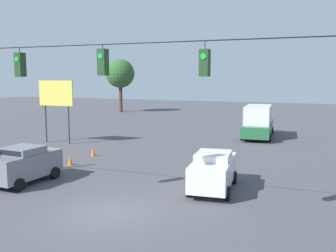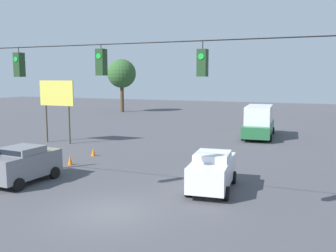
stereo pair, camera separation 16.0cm
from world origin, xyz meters
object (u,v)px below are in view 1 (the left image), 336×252
box_truck_green_oncoming_deep (258,122)px  roadside_billboard (56,98)px  sedan_grey_parked_shoulder (24,164)px  sedan_white_crossing_near (213,170)px  traffic_cone_second (70,160)px  overhead_signal_span (103,98)px  traffic_cone_nearest (43,170)px  tree_horizon_left (120,74)px  traffic_cone_third (93,152)px

box_truck_green_oncoming_deep → roadside_billboard: 17.89m
sedan_grey_parked_shoulder → sedan_white_crossing_near: sedan_grey_parked_shoulder is taller
sedan_grey_parked_shoulder → sedan_white_crossing_near: 9.81m
sedan_grey_parked_shoulder → traffic_cone_second: 4.19m
overhead_signal_span → traffic_cone_nearest: 8.76m
traffic_cone_nearest → traffic_cone_second: size_ratio=1.00×
sedan_grey_parked_shoulder → roadside_billboard: size_ratio=0.76×
sedan_white_crossing_near → traffic_cone_nearest: (9.59, 0.88, -0.67)m
box_truck_green_oncoming_deep → traffic_cone_nearest: (9.29, 18.09, -1.13)m
sedan_white_crossing_near → traffic_cone_nearest: bearing=5.2°
overhead_signal_span → box_truck_green_oncoming_deep: overhead_signal_span is taller
roadside_billboard → traffic_cone_nearest: bearing=123.5°
box_truck_green_oncoming_deep → tree_horizon_left: 29.85m
roadside_billboard → tree_horizon_left: bearing=-72.1°
traffic_cone_second → sedan_grey_parked_shoulder: bearing=91.9°
box_truck_green_oncoming_deep → sedan_white_crossing_near: size_ratio=1.68×
roadside_billboard → tree_horizon_left: 28.18m
box_truck_green_oncoming_deep → traffic_cone_nearest: 20.37m
sedan_grey_parked_shoulder → tree_horizon_left: size_ratio=0.48×
sedan_grey_parked_shoulder → tree_horizon_left: bearing=-68.6°
overhead_signal_span → box_truck_green_oncoming_deep: bearing=-97.3°
traffic_cone_second → tree_horizon_left: 36.43m
tree_horizon_left → traffic_cone_nearest: bearing=112.1°
sedan_grey_parked_shoulder → traffic_cone_third: bearing=-87.6°
roadside_billboard → tree_horizon_left: size_ratio=0.63×
traffic_cone_nearest → traffic_cone_third: (0.21, -5.47, 0.00)m
overhead_signal_span → traffic_cone_third: bearing=-54.9°
overhead_signal_span → traffic_cone_second: bearing=-45.5°
box_truck_green_oncoming_deep → sedan_grey_parked_shoulder: 21.67m
box_truck_green_oncoming_deep → traffic_cone_nearest: bearing=62.8°
box_truck_green_oncoming_deep → traffic_cone_third: box_truck_green_oncoming_deep is taller
overhead_signal_span → traffic_cone_second: size_ratio=37.73×
traffic_cone_nearest → roadside_billboard: 11.14m
traffic_cone_second → roadside_billboard: 9.18m
sedan_white_crossing_near → traffic_cone_third: size_ratio=7.47×
tree_horizon_left → sedan_grey_parked_shoulder: bearing=111.4°
sedan_white_crossing_near → traffic_cone_third: bearing=-25.1°
sedan_white_crossing_near → traffic_cone_third: sedan_white_crossing_near is taller
overhead_signal_span → sedan_grey_parked_shoulder: 7.76m
traffic_cone_second → tree_horizon_left: size_ratio=0.07×
box_truck_green_oncoming_deep → sedan_white_crossing_near: box_truck_green_oncoming_deep is taller
tree_horizon_left → traffic_cone_second: bearing=113.6°
overhead_signal_span → box_truck_green_oncoming_deep: (-2.85, -22.08, -3.25)m
sedan_grey_parked_shoulder → tree_horizon_left: 40.16m
traffic_cone_second → overhead_signal_span: bearing=134.5°
traffic_cone_second → tree_horizon_left: bearing=-66.4°
box_truck_green_oncoming_deep → traffic_cone_second: bearing=58.9°
sedan_grey_parked_shoulder → traffic_cone_second: sedan_grey_parked_shoulder is taller
roadside_billboard → box_truck_green_oncoming_deep: bearing=-148.6°
sedan_grey_parked_shoulder → traffic_cone_third: sedan_grey_parked_shoulder is taller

